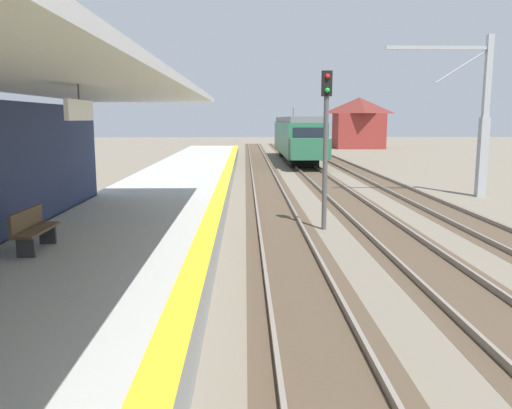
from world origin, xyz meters
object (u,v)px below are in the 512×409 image
approaching_train (297,136)px  platform_bench (33,228)px  rail_signal_post (326,134)px  catenary_pylon_far_side (478,121)px  distant_trackside_house (359,122)px

approaching_train → platform_bench: approaching_train is taller
platform_bench → rail_signal_post: bearing=41.1°
approaching_train → rail_signal_post: bearing=-93.8°
catenary_pylon_far_side → platform_bench: 20.75m
approaching_train → rail_signal_post: size_ratio=3.77×
rail_signal_post → platform_bench: 9.66m
rail_signal_post → distant_trackside_house: distant_trackside_house is taller
approaching_train → catenary_pylon_far_side: bearing=-73.8°
platform_bench → distant_trackside_house: bearing=71.3°
catenary_pylon_far_side → platform_bench: size_ratio=4.69×
approaching_train → distant_trackside_house: 22.91m
approaching_train → distant_trackside_house: distant_trackside_house is taller
approaching_train → catenary_pylon_far_side: catenary_pylon_far_side is taller
platform_bench → approaching_train: bearing=75.6°
catenary_pylon_far_side → distant_trackside_house: bearing=85.3°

